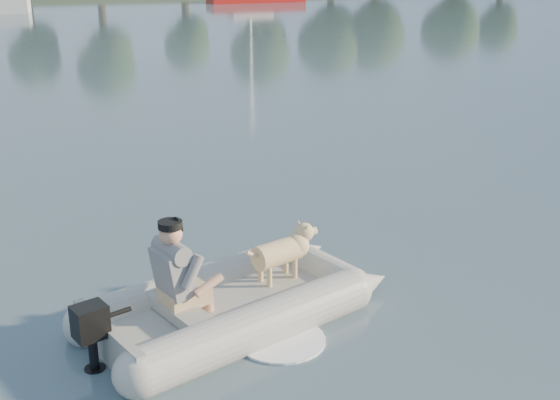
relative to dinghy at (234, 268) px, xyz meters
name	(u,v)px	position (x,y,z in m)	size (l,w,h in m)	color
water	(305,341)	(0.56, -0.75, -0.60)	(160.00, 160.00, 0.00)	slate
dinghy	(234,268)	(0.00, 0.00, 0.00)	(4.87, 3.81, 1.39)	gray
man	(174,268)	(-0.68, -0.18, 0.19)	(0.73, 0.62, 1.08)	slate
dog	(278,257)	(0.60, 0.27, -0.07)	(0.94, 0.33, 0.62)	tan
outboard_motor	(92,341)	(-1.58, -0.56, -0.28)	(0.42, 0.29, 0.79)	black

